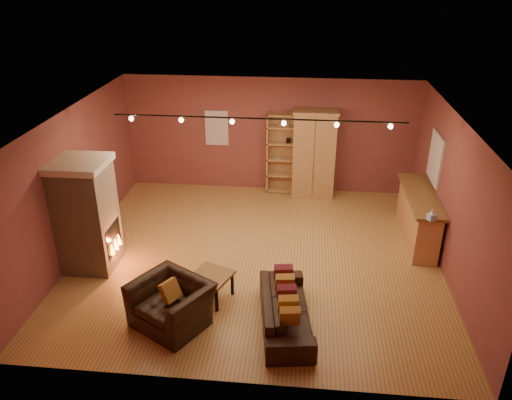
# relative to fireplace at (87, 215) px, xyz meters

# --- Properties ---
(floor) EXTENTS (7.00, 7.00, 0.00)m
(floor) POSITION_rel_fireplace_xyz_m (3.04, 0.60, -1.06)
(floor) COLOR olive
(floor) RESTS_ON ground
(ceiling) EXTENTS (7.00, 7.00, 0.00)m
(ceiling) POSITION_rel_fireplace_xyz_m (3.04, 0.60, 1.74)
(ceiling) COLOR brown
(ceiling) RESTS_ON back_wall
(back_wall) EXTENTS (7.00, 0.02, 2.80)m
(back_wall) POSITION_rel_fireplace_xyz_m (3.04, 3.85, 0.34)
(back_wall) COLOR brown
(back_wall) RESTS_ON floor
(left_wall) EXTENTS (0.02, 6.50, 2.80)m
(left_wall) POSITION_rel_fireplace_xyz_m (-0.46, 0.60, 0.34)
(left_wall) COLOR brown
(left_wall) RESTS_ON floor
(right_wall) EXTENTS (0.02, 6.50, 2.80)m
(right_wall) POSITION_rel_fireplace_xyz_m (6.54, 0.60, 0.34)
(right_wall) COLOR brown
(right_wall) RESTS_ON floor
(fireplace) EXTENTS (1.01, 0.98, 2.12)m
(fireplace) POSITION_rel_fireplace_xyz_m (0.00, 0.00, 0.00)
(fireplace) COLOR tan
(fireplace) RESTS_ON floor
(back_window) EXTENTS (0.56, 0.04, 0.86)m
(back_window) POSITION_rel_fireplace_xyz_m (1.74, 3.83, 0.49)
(back_window) COLOR silver
(back_window) RESTS_ON back_wall
(bookcase) EXTENTS (0.82, 0.32, 1.99)m
(bookcase) POSITION_rel_fireplace_xyz_m (3.38, 3.74, -0.05)
(bookcase) COLOR tan
(bookcase) RESTS_ON floor
(armoire) EXTENTS (1.05, 0.60, 2.14)m
(armoire) POSITION_rel_fireplace_xyz_m (4.12, 3.58, 0.01)
(armoire) COLOR tan
(armoire) RESTS_ON floor
(bar_counter) EXTENTS (0.58, 2.17, 1.04)m
(bar_counter) POSITION_rel_fireplace_xyz_m (6.24, 1.58, -0.53)
(bar_counter) COLOR tan
(bar_counter) RESTS_ON floor
(tissue_box) EXTENTS (0.16, 0.16, 0.22)m
(tissue_box) POSITION_rel_fireplace_xyz_m (6.19, 0.47, 0.07)
(tissue_box) COLOR #8EBCE4
(tissue_box) RESTS_ON bar_counter
(right_window) EXTENTS (0.05, 0.90, 1.00)m
(right_window) POSITION_rel_fireplace_xyz_m (6.51, 2.00, 0.59)
(right_window) COLOR silver
(right_window) RESTS_ON right_wall
(loveseat) EXTENTS (0.80, 1.95, 0.78)m
(loveseat) POSITION_rel_fireplace_xyz_m (3.70, -1.36, -0.67)
(loveseat) COLOR black
(loveseat) RESTS_ON floor
(armchair) EXTENTS (1.35, 1.21, 0.99)m
(armchair) POSITION_rel_fireplace_xyz_m (1.91, -1.51, -0.56)
(armchair) COLOR black
(armchair) RESTS_ON floor
(coffee_table) EXTENTS (0.80, 0.80, 0.47)m
(coffee_table) POSITION_rel_fireplace_xyz_m (2.41, -0.80, -0.66)
(coffee_table) COLOR brown
(coffee_table) RESTS_ON floor
(track_rail) EXTENTS (5.20, 0.09, 0.13)m
(track_rail) POSITION_rel_fireplace_xyz_m (3.04, 0.80, 1.63)
(track_rail) COLOR black
(track_rail) RESTS_ON ceiling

